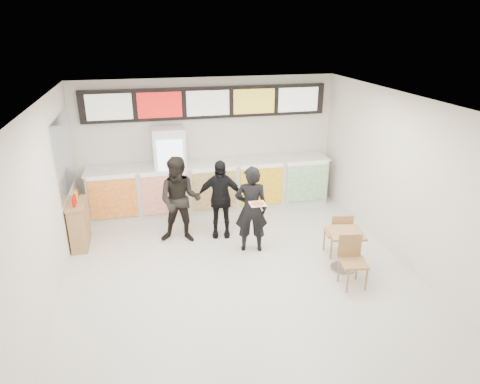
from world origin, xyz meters
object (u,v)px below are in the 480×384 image
object	(u,v)px
service_counter	(212,186)
drinks_fridge	(170,171)
condiment_ledge	(79,224)
customer_main	(251,209)
customer_left	(180,200)
cafe_table	(345,243)
customer_mid	(220,199)

from	to	relation	value
service_counter	drinks_fridge	size ratio (longest dim) A/B	2.78
condiment_ledge	customer_main	bearing A→B (deg)	-15.62
customer_main	condiment_ledge	distance (m)	3.37
customer_main	customer_left	size ratio (longest dim) A/B	0.97
customer_left	drinks_fridge	bearing A→B (deg)	106.74
drinks_fridge	cafe_table	xyz separation A→B (m)	(2.78, -3.17, -0.49)
drinks_fridge	customer_left	size ratio (longest dim) A/B	1.14
service_counter	drinks_fridge	xyz separation A→B (m)	(-0.93, 0.02, 0.43)
condiment_ledge	drinks_fridge	bearing A→B (deg)	32.84
customer_left	cafe_table	xyz separation A→B (m)	(2.71, -1.72, -0.37)
cafe_table	customer_mid	bearing A→B (deg)	147.04
service_counter	condiment_ledge	world-z (taller)	service_counter
condiment_ledge	service_counter	bearing A→B (deg)	23.06
customer_main	cafe_table	xyz separation A→B (m)	(1.44, -1.05, -0.34)
customer_main	cafe_table	world-z (taller)	customer_main
service_counter	drinks_fridge	world-z (taller)	drinks_fridge
customer_main	customer_mid	size ratio (longest dim) A/B	1.05
customer_mid	cafe_table	size ratio (longest dim) A/B	1.05
customer_left	cafe_table	size ratio (longest dim) A/B	1.14
drinks_fridge	customer_main	distance (m)	2.51
service_counter	drinks_fridge	bearing A→B (deg)	179.01
customer_mid	cafe_table	world-z (taller)	customer_mid
cafe_table	drinks_fridge	bearing A→B (deg)	141.47
customer_mid	condiment_ledge	bearing A→B (deg)	-171.73
customer_left	condiment_ledge	size ratio (longest dim) A/B	1.61
service_counter	customer_main	xyz separation A→B (m)	(0.41, -2.10, 0.28)
condiment_ledge	customer_left	bearing A→B (deg)	-6.85
drinks_fridge	customer_main	world-z (taller)	drinks_fridge
drinks_fridge	condiment_ledge	distance (m)	2.31
customer_main	customer_mid	xyz separation A→B (m)	(-0.46, 0.73, -0.04)
customer_main	customer_left	distance (m)	1.43
customer_mid	condiment_ledge	distance (m)	2.79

